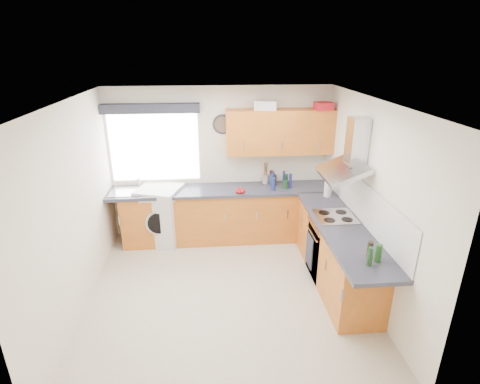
{
  "coord_description": "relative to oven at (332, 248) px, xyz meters",
  "views": [
    {
      "loc": [
        -0.18,
        -4.16,
        3.09
      ],
      "look_at": [
        0.25,
        0.85,
        1.1
      ],
      "focal_mm": 28.0,
      "sensor_mm": 36.0,
      "label": 1
    }
  ],
  "objects": [
    {
      "name": "oven",
      "position": [
        0.0,
        0.0,
        0.0
      ],
      "size": [
        0.56,
        0.58,
        0.85
      ],
      "primitive_type": "cube",
      "color": "black",
      "rests_on": "ground_plane"
    },
    {
      "name": "kitchen_roll",
      "position": [
        0.12,
        0.75,
        0.61
      ],
      "size": [
        0.14,
        0.14,
        0.25
      ],
      "primitive_type": "cylinder",
      "rotation": [
        0.0,
        0.0,
        0.22
      ],
      "color": "silver",
      "rests_on": "worktop_right"
    },
    {
      "name": "base_cab_back",
      "position": [
        -1.6,
        1.21,
        0.01
      ],
      "size": [
        3.0,
        0.58,
        0.86
      ],
      "primitive_type": "cube",
      "color": "#AC591C",
      "rests_on": "ground_plane"
    },
    {
      "name": "jar_4",
      "position": [
        -0.46,
        1.27,
        0.61
      ],
      "size": [
        0.04,
        0.04,
        0.25
      ],
      "primitive_type": "cylinder",
      "color": "navy",
      "rests_on": "worktop_back"
    },
    {
      "name": "storage_box",
      "position": [
        0.09,
        1.22,
        1.78
      ],
      "size": [
        0.28,
        0.24,
        0.12
      ],
      "primitive_type": "cube",
      "rotation": [
        0.0,
        0.0,
        0.13
      ],
      "color": "red",
      "rests_on": "upper_cabinets"
    },
    {
      "name": "tomato_cluster",
      "position": [
        -1.21,
        1.0,
        0.52
      ],
      "size": [
        0.15,
        0.15,
        0.06
      ],
      "primitive_type": null,
      "rotation": [
        0.0,
        0.0,
        0.09
      ],
      "color": "#A20B0F",
      "rests_on": "worktop_back"
    },
    {
      "name": "wall_left",
      "position": [
        -3.3,
        -0.3,
        0.82
      ],
      "size": [
        0.02,
        3.6,
        2.5
      ],
      "primitive_type": "cube",
      "color": "silver",
      "rests_on": "ground_plane"
    },
    {
      "name": "bottle_0",
      "position": [
        0.09,
        -1.13,
        0.59
      ],
      "size": [
        0.07,
        0.07,
        0.2
      ],
      "primitive_type": "cylinder",
      "color": "#1C4619",
      "rests_on": "worktop_right"
    },
    {
      "name": "worktop_back",
      "position": [
        -1.5,
        1.2,
        0.46
      ],
      "size": [
        3.6,
        0.62,
        0.05
      ],
      "primitive_type": "cube",
      "color": "#2A2B36",
      "rests_on": "base_cab_back"
    },
    {
      "name": "wall_clock",
      "position": [
        -1.45,
        1.48,
        1.47
      ],
      "size": [
        0.32,
        0.04,
        0.32
      ],
      "primitive_type": "cylinder",
      "rotation": [
        1.57,
        0.0,
        0.0
      ],
      "color": "#23252F",
      "rests_on": "wall_back"
    },
    {
      "name": "base_cab_corner",
      "position": [
        0.0,
        1.2,
        0.01
      ],
      "size": [
        0.6,
        0.6,
        0.86
      ],
      "primitive_type": "cube",
      "color": "#AC591C",
      "rests_on": "ground_plane"
    },
    {
      "name": "base_cab_right",
      "position": [
        0.01,
        -0.15,
        0.01
      ],
      "size": [
        0.58,
        2.1,
        0.86
      ],
      "primitive_type": "cube",
      "color": "#AC591C",
      "rests_on": "ground_plane"
    },
    {
      "name": "worktop_right",
      "position": [
        0.0,
        -0.3,
        0.46
      ],
      "size": [
        0.62,
        2.42,
        0.05
      ],
      "primitive_type": "cube",
      "color": "#2A2B36",
      "rests_on": "base_cab_right"
    },
    {
      "name": "extractor_hood",
      "position": [
        0.1,
        -0.0,
        1.34
      ],
      "size": [
        0.52,
        0.78,
        0.66
      ],
      "primitive_type": null,
      "color": "#B0B5BC",
      "rests_on": "wall_right"
    },
    {
      "name": "jar_2",
      "position": [
        -0.38,
        1.15,
        0.6
      ],
      "size": [
        0.05,
        0.05,
        0.24
      ],
      "primitive_type": "cylinder",
      "color": "navy",
      "rests_on": "worktop_back"
    },
    {
      "name": "jar_8",
      "position": [
        -0.47,
        1.13,
        0.55
      ],
      "size": [
        0.08,
        0.08,
        0.13
      ],
      "primitive_type": "cylinder",
      "color": "#163D18",
      "rests_on": "worktop_back"
    },
    {
      "name": "bottle_2",
      "position": [
        0.04,
        -1.04,
        0.58
      ],
      "size": [
        0.06,
        0.06,
        0.19
      ],
      "primitive_type": "cylinder",
      "color": "black",
      "rests_on": "worktop_right"
    },
    {
      "name": "bottle_1",
      "position": [
        -0.03,
        -1.18,
        0.56
      ],
      "size": [
        0.06,
        0.06,
        0.14
      ],
      "primitive_type": "cylinder",
      "color": "maroon",
      "rests_on": "worktop_right"
    },
    {
      "name": "casserole",
      "position": [
        -0.78,
        1.32,
        1.8
      ],
      "size": [
        0.39,
        0.32,
        0.14
      ],
      "primitive_type": "cube",
      "rotation": [
        0.0,
        0.0,
        -0.25
      ],
      "color": "silver",
      "rests_on": "upper_cabinets"
    },
    {
      "name": "ceiling",
      "position": [
        -1.5,
        -0.3,
        2.08
      ],
      "size": [
        3.6,
        3.6,
        0.02
      ],
      "primitive_type": "cube",
      "color": "white",
      "rests_on": "wall_back"
    },
    {
      "name": "utensil_pot",
      "position": [
        -0.75,
        1.4,
        0.56
      ],
      "size": [
        0.12,
        0.12,
        0.15
      ],
      "primitive_type": "cylinder",
      "rotation": [
        0.0,
        0.0,
        -0.14
      ],
      "color": "gray",
      "rests_on": "worktop_back"
    },
    {
      "name": "hob_plate",
      "position": [
        0.0,
        0.0,
        0.49
      ],
      "size": [
        0.52,
        0.52,
        0.01
      ],
      "primitive_type": "cube",
      "color": "#B0B5BC",
      "rests_on": "worktop_right"
    },
    {
      "name": "jar_6",
      "position": [
        -0.61,
        1.26,
        0.58
      ],
      "size": [
        0.04,
        0.04,
        0.2
      ],
      "primitive_type": "cylinder",
      "color": "black",
      "rests_on": "worktop_back"
    },
    {
      "name": "window",
      "position": [
        -2.55,
        1.49,
        1.12
      ],
      "size": [
        1.4,
        0.02,
        1.1
      ],
      "primitive_type": "cube",
      "color": "silver",
      "rests_on": "wall_back"
    },
    {
      "name": "ground_plane",
      "position": [
        -1.5,
        -0.3,
        -0.42
      ],
      "size": [
        3.6,
        3.6,
        0.0
      ],
      "primitive_type": "plane",
      "color": "beige"
    },
    {
      "name": "sink",
      "position": [
        -2.83,
        1.2,
        0.52
      ],
      "size": [
        0.84,
        0.46,
        0.1
      ],
      "primitive_type": null,
      "color": "#B0B5BC",
      "rests_on": "worktop_back"
    },
    {
      "name": "washing_machine",
      "position": [
        -2.5,
        1.22,
        0.05
      ],
      "size": [
        0.81,
        0.79,
        0.95
      ],
      "primitive_type": "cube",
      "rotation": [
        0.0,
        0.0,
        -0.32
      ],
      "color": "silver",
      "rests_on": "ground_plane"
    },
    {
      "name": "bottle_3",
      "position": [
        -0.03,
        -1.19,
        0.59
      ],
      "size": [
        0.05,
        0.05,
        0.22
      ],
      "primitive_type": "cylinder",
      "color": "#163E1C",
      "rests_on": "worktop_right"
    },
    {
      "name": "jar_5",
      "position": [
        -0.42,
        1.28,
        0.58
      ],
      "size": [
        0.06,
        0.06,
        0.19
      ],
      "primitive_type": "cylinder",
      "color": "#153C18",
      "rests_on": "worktop_back"
    },
    {
      "name": "jar_7",
      "position": [
        -0.66,
        1.31,
        0.58
      ],
      "size": [
        0.06,
        0.06,
        0.18
      ],
      "primitive_type": "cylinder",
      "color": "navy",
      "rests_on": "worktop_back"
    },
    {
      "name": "splashback",
      "position": [
        0.29,
        0.0,
        0.75
      ],
      "size": [
        0.01,
        3.0,
        0.54
      ],
      "primitive_type": "cube",
      "color": "white",
      "rests_on": "wall_right"
    },
    {
      "name": "wall_right",
      "position": [
        0.3,
        -0.3,
        0.82
      ],
      "size": [
        0.02,
        3.6,
        2.5
      ],
      "primitive_type": "cube",
      "color": "silver",
      "rests_on": "ground_plane"
    },
    {
      "name": "jar_3",
      "position": [
        -0.67,
        1.06,
        0.59
      ],
      "size": [
        0.06,
        0.06,
        0.21
      ],
      "primitive_type": "cylinder",
      "color": "navy",
      "rests_on": "worktop_back"
    },
    {
      "name": "window_blind",
      "position": [
        -2.55,
        1.4,
        1.76
      ],
      "size": [
        1.5,
        0.18,
        0.14
      ],
      "primitive_type": "cube",
      "color": "#23252F",
      "rests_on": "wall_back"
    },
    {
      "name": "jar_0",
      "position": [
        -0.65,
        1.25,
        0.61
      ],
      "size": [
        0.05,
        0.05,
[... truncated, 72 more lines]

